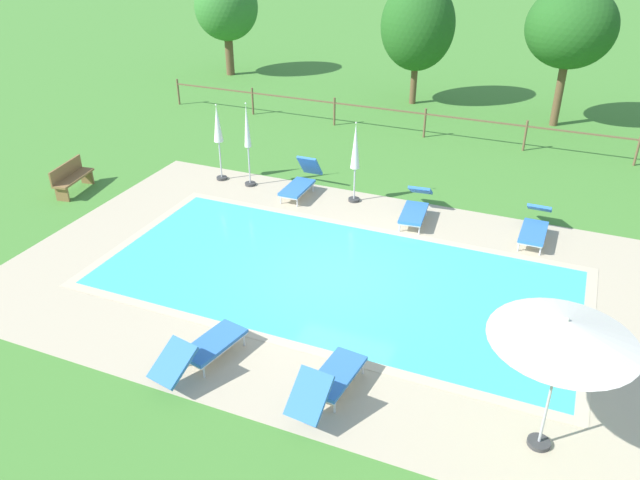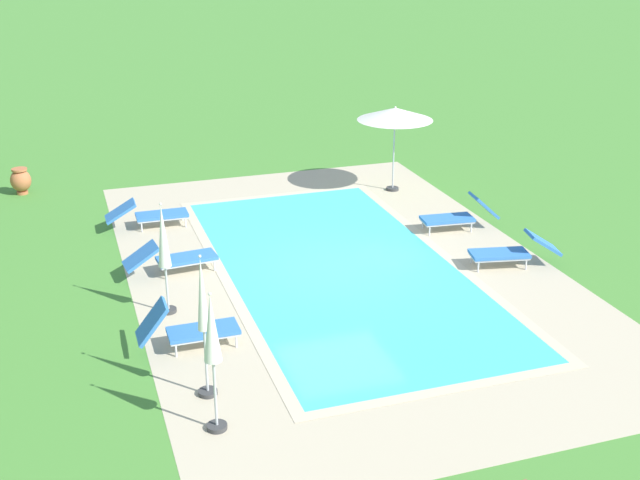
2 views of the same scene
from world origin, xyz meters
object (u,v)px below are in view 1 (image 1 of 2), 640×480
tree_centre (226,7)px  tree_west_mid (418,26)px  sun_lounger_north_near_steps (301,181)px  wooden_bench_lawn_side (71,177)px  sun_lounger_north_far (416,207)px  sun_lounger_south_near_corner (535,225)px  patio_umbrella_closed_row_mid_west (355,152)px  sun_lounger_north_end (329,380)px  patio_umbrella_closed_row_centre (218,130)px  tree_east_mid (571,27)px  sun_lounger_north_mid (202,349)px  patio_umbrella_closed_row_west (247,135)px  patio_umbrella_open_foreground (565,331)px

tree_centre → tree_west_mid: bearing=-7.4°
sun_lounger_north_near_steps → wooden_bench_lawn_side: sun_lounger_north_near_steps is taller
sun_lounger_north_near_steps → sun_lounger_north_far: sun_lounger_north_near_steps is taller
sun_lounger_south_near_corner → patio_umbrella_closed_row_mid_west: 5.07m
sun_lounger_north_far → sun_lounger_south_near_corner: (3.05, 0.13, -0.00)m
sun_lounger_north_far → sun_lounger_north_end: (0.45, -7.22, 0.02)m
patio_umbrella_closed_row_centre → tree_east_mid: tree_east_mid is taller
sun_lounger_north_near_steps → sun_lounger_north_mid: 7.72m
patio_umbrella_closed_row_mid_west → patio_umbrella_closed_row_centre: (-4.25, -0.11, 0.10)m
patio_umbrella_closed_row_west → tree_centre: bearing=122.4°
patio_umbrella_open_foreground → patio_umbrella_closed_row_mid_west: size_ratio=1.06×
patio_umbrella_open_foreground → patio_umbrella_closed_row_west: 11.55m
patio_umbrella_closed_row_mid_west → patio_umbrella_closed_row_west: bearing=-177.1°
patio_umbrella_closed_row_mid_west → patio_umbrella_open_foreground: bearing=-51.7°
sun_lounger_south_near_corner → tree_west_mid: (-5.98, 10.19, 2.74)m
patio_umbrella_closed_row_mid_west → tree_west_mid: (-1.05, 9.90, 1.62)m
patio_umbrella_closed_row_west → tree_west_mid: size_ratio=0.52×
patio_umbrella_closed_row_mid_west → sun_lounger_north_mid: bearing=-90.9°
sun_lounger_north_near_steps → sun_lounger_north_far: bearing=-4.4°
wooden_bench_lawn_side → patio_umbrella_closed_row_mid_west: bearing=18.4°
patio_umbrella_closed_row_west → sun_lounger_north_mid: bearing=-67.6°
sun_lounger_south_near_corner → tree_west_mid: size_ratio=0.42×
sun_lounger_north_mid → sun_lounger_north_near_steps: bearing=100.9°
patio_umbrella_closed_row_centre → patio_umbrella_closed_row_mid_west: bearing=1.5°
sun_lounger_north_far → sun_lounger_north_end: 7.24m
patio_umbrella_closed_row_mid_west → tree_centre: bearing=133.1°
sun_lounger_south_near_corner → tree_east_mid: bearing=91.9°
patio_umbrella_closed_row_west → patio_umbrella_closed_row_centre: (-1.01, 0.05, 0.02)m
patio_umbrella_closed_row_centre → wooden_bench_lawn_side: size_ratio=1.51×
patio_umbrella_closed_row_mid_west → tree_west_mid: bearing=96.0°
sun_lounger_north_mid → sun_lounger_north_far: size_ratio=1.01×
patio_umbrella_open_foreground → tree_west_mid: size_ratio=0.51×
sun_lounger_north_near_steps → patio_umbrella_open_foreground: patio_umbrella_open_foreground is taller
patio_umbrella_open_foreground → tree_east_mid: bearing=94.1°
patio_umbrella_open_foreground → tree_centre: (-16.20, 18.46, 0.85)m
patio_umbrella_open_foreground → tree_west_mid: 18.57m
tree_centre → patio_umbrella_open_foreground: bearing=-48.7°
sun_lounger_north_mid → wooden_bench_lawn_side: size_ratio=1.36×
sun_lounger_north_far → patio_umbrella_closed_row_centre: patio_umbrella_closed_row_centre is taller
sun_lounger_north_far → patio_umbrella_closed_row_mid_west: 2.23m
tree_east_mid → sun_lounger_south_near_corner: bearing=-88.1°
sun_lounger_south_near_corner → tree_centre: tree_centre is taller
sun_lounger_north_near_steps → patio_umbrella_open_foreground: size_ratio=0.75×
sun_lounger_north_near_steps → tree_east_mid: tree_east_mid is taller
sun_lounger_north_far → patio_umbrella_open_foreground: (3.91, -6.92, 1.86)m
sun_lounger_north_far → sun_lounger_north_mid: bearing=-105.3°
sun_lounger_north_mid → patio_umbrella_closed_row_mid_west: bearing=89.1°
patio_umbrella_open_foreground → tree_east_mid: size_ratio=0.49×
patio_umbrella_closed_row_west → wooden_bench_lawn_side: bearing=-151.9°
sun_lounger_north_end → patio_umbrella_closed_row_west: size_ratio=0.79×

